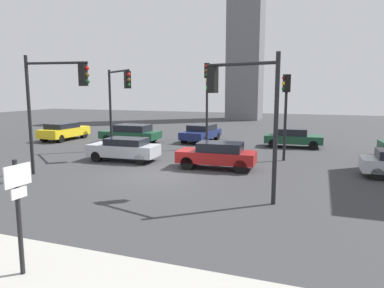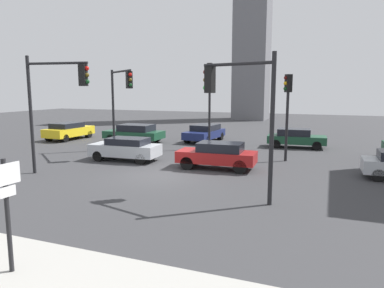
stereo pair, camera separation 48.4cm
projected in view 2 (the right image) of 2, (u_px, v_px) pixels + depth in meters
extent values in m
plane|color=#38383A|center=(159.00, 175.00, 17.28)|extent=(95.14, 95.14, 0.00)
cylinder|color=black|center=(8.00, 216.00, 7.67)|extent=(0.10, 0.10, 2.52)
cube|color=white|center=(6.00, 174.00, 7.51)|extent=(0.07, 0.66, 0.46)
cube|color=white|center=(8.00, 192.00, 7.57)|extent=(0.05, 0.39, 0.22)
cylinder|color=black|center=(113.00, 111.00, 24.04)|extent=(0.16, 0.16, 5.38)
cylinder|color=black|center=(121.00, 71.00, 22.16)|extent=(2.80, 2.30, 0.12)
cube|color=black|center=(129.00, 80.00, 20.95)|extent=(0.45, 0.45, 1.00)
sphere|color=red|center=(130.00, 75.00, 20.73)|extent=(0.20, 0.20, 0.20)
sphere|color=#594714|center=(130.00, 80.00, 20.78)|extent=(0.20, 0.20, 0.20)
sphere|color=#14471E|center=(130.00, 85.00, 20.82)|extent=(0.20, 0.20, 0.20)
cylinder|color=black|center=(272.00, 130.00, 12.47)|extent=(0.16, 0.16, 5.38)
cylinder|color=black|center=(237.00, 64.00, 12.96)|extent=(2.79, 0.86, 0.12)
cube|color=black|center=(210.00, 80.00, 13.74)|extent=(0.39, 0.39, 1.00)
sphere|color=#4C0F0C|center=(206.00, 72.00, 13.81)|extent=(0.20, 0.20, 0.20)
sphere|color=#594714|center=(206.00, 80.00, 13.85)|extent=(0.20, 0.20, 0.20)
sphere|color=green|center=(206.00, 88.00, 13.90)|extent=(0.20, 0.20, 0.20)
cylinder|color=black|center=(287.00, 118.00, 20.37)|extent=(0.16, 0.16, 4.95)
cube|color=black|center=(288.00, 83.00, 20.07)|extent=(0.45, 0.45, 1.00)
sphere|color=#4C0F0C|center=(286.00, 78.00, 19.96)|extent=(0.20, 0.20, 0.20)
sphere|color=yellow|center=(285.00, 83.00, 20.01)|extent=(0.20, 0.20, 0.20)
sphere|color=#14471E|center=(285.00, 89.00, 20.05)|extent=(0.20, 0.20, 0.20)
cylinder|color=black|center=(31.00, 116.00, 17.31)|extent=(0.16, 0.16, 5.69)
cylinder|color=black|center=(57.00, 63.00, 16.60)|extent=(3.10, 0.60, 0.12)
cube|color=black|center=(83.00, 75.00, 16.41)|extent=(0.37, 0.37, 1.00)
sphere|color=red|center=(87.00, 68.00, 16.32)|extent=(0.20, 0.20, 0.20)
sphere|color=#594714|center=(87.00, 75.00, 16.36)|extent=(0.20, 0.20, 0.20)
sphere|color=#14471E|center=(87.00, 82.00, 16.41)|extent=(0.20, 0.20, 0.20)
cylinder|color=black|center=(210.00, 107.00, 24.63)|extent=(0.16, 0.16, 5.87)
cube|color=black|center=(210.00, 71.00, 24.26)|extent=(0.33, 0.33, 1.00)
sphere|color=red|center=(209.00, 66.00, 24.03)|extent=(0.20, 0.20, 0.20)
sphere|color=#594714|center=(209.00, 70.00, 24.07)|extent=(0.20, 0.20, 0.20)
sphere|color=#14471E|center=(209.00, 75.00, 24.12)|extent=(0.20, 0.20, 0.20)
cylinder|color=black|center=(374.00, 169.00, 17.33)|extent=(0.59, 0.31, 0.58)
cylinder|color=black|center=(378.00, 175.00, 16.07)|extent=(0.59, 0.31, 0.58)
cube|color=#19472D|center=(134.00, 134.00, 28.00)|extent=(4.55, 2.09, 0.57)
cube|color=black|center=(136.00, 128.00, 27.84)|extent=(2.56, 1.82, 0.55)
cylinder|color=black|center=(111.00, 138.00, 27.80)|extent=(0.67, 0.37, 0.66)
cylinder|color=black|center=(123.00, 136.00, 29.34)|extent=(0.67, 0.37, 0.66)
cylinder|color=black|center=(147.00, 140.00, 26.74)|extent=(0.67, 0.37, 0.66)
cylinder|color=black|center=(156.00, 138.00, 28.28)|extent=(0.67, 0.37, 0.66)
cube|color=navy|center=(204.00, 134.00, 28.42)|extent=(2.31, 4.37, 0.57)
cube|color=black|center=(205.00, 128.00, 28.53)|extent=(1.90, 2.51, 0.50)
cylinder|color=black|center=(206.00, 140.00, 26.85)|extent=(0.40, 0.65, 0.62)
cylinder|color=black|center=(187.00, 139.00, 27.55)|extent=(0.40, 0.65, 0.62)
cylinder|color=black|center=(220.00, 136.00, 29.37)|extent=(0.40, 0.65, 0.62)
cylinder|color=black|center=(203.00, 135.00, 30.07)|extent=(0.40, 0.65, 0.62)
cube|color=maroon|center=(216.00, 157.00, 18.59)|extent=(4.11, 1.81, 0.59)
cube|color=black|center=(220.00, 147.00, 18.45)|extent=(2.33, 1.53, 0.50)
cylinder|color=black|center=(187.00, 163.00, 18.44)|extent=(0.70, 0.32, 0.69)
cylinder|color=black|center=(195.00, 158.00, 19.69)|extent=(0.70, 0.32, 0.69)
cylinder|color=black|center=(240.00, 167.00, 17.58)|extent=(0.70, 0.32, 0.69)
cylinder|color=black|center=(245.00, 162.00, 18.82)|extent=(0.70, 0.32, 0.69)
cube|color=#19472D|center=(297.00, 139.00, 25.43)|extent=(4.09, 1.97, 0.55)
cube|color=black|center=(294.00, 132.00, 25.42)|extent=(2.33, 1.65, 0.52)
cylinder|color=black|center=(316.00, 143.00, 25.73)|extent=(0.64, 0.35, 0.62)
cylinder|color=black|center=(317.00, 146.00, 24.40)|extent=(0.64, 0.35, 0.62)
cylinder|color=black|center=(278.00, 141.00, 26.55)|extent=(0.64, 0.35, 0.62)
cylinder|color=black|center=(276.00, 144.00, 25.22)|extent=(0.64, 0.35, 0.62)
cube|color=#ADB2B7|center=(125.00, 150.00, 20.78)|extent=(4.09, 1.86, 0.66)
cube|color=black|center=(128.00, 141.00, 20.64)|extent=(2.32, 1.58, 0.42)
cylinder|color=black|center=(98.00, 156.00, 20.62)|extent=(0.62, 0.33, 0.61)
cylinder|color=black|center=(111.00, 152.00, 21.90)|extent=(0.62, 0.33, 0.61)
cylinder|color=black|center=(141.00, 159.00, 19.77)|extent=(0.62, 0.33, 0.61)
cylinder|color=black|center=(151.00, 155.00, 21.04)|extent=(0.62, 0.33, 0.61)
cube|color=yellow|center=(69.00, 132.00, 29.65)|extent=(2.04, 4.28, 0.67)
cube|color=black|center=(67.00, 126.00, 29.38)|extent=(1.76, 2.41, 0.46)
cylinder|color=black|center=(74.00, 133.00, 31.31)|extent=(0.36, 0.63, 0.62)
cylinder|color=black|center=(88.00, 134.00, 30.71)|extent=(0.36, 0.63, 0.62)
cylinder|color=black|center=(49.00, 137.00, 28.69)|extent=(0.36, 0.63, 0.62)
cylinder|color=black|center=(65.00, 138.00, 28.08)|extent=(0.36, 0.63, 0.62)
cube|color=slate|center=(253.00, 15.00, 47.68)|extent=(4.43, 4.43, 27.85)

